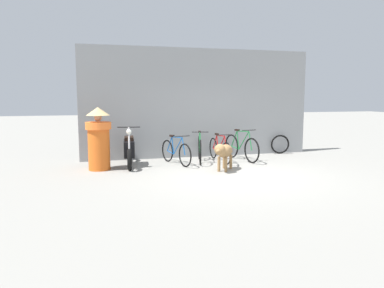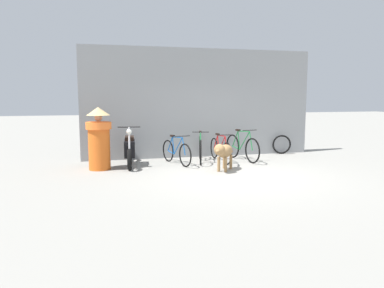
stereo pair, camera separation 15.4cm
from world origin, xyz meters
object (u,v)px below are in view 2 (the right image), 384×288
Objects in this scene: bicycle_2 at (220,150)px; person_in_robes at (99,138)px; stray_dog at (224,152)px; spare_tire_left at (282,144)px; bicycle_3 at (242,147)px; bicycle_0 at (176,152)px; bicycle_1 at (200,149)px; motorcycle at (130,150)px.

bicycle_2 is 3.45m from person_in_robes.
spare_tire_left is at bearing 165.57° from stray_dog.
bicycle_2 is 1.62× the size of stray_dog.
bicycle_0 is at bearing -97.26° from bicycle_3.
bicycle_1 is at bearing 87.56° from bicycle_0.
motorcycle is (-2.59, 0.01, 0.08)m from bicycle_2.
bicycle_2 is 0.67m from bicycle_3.
bicycle_3 is 0.90× the size of motorcycle.
bicycle_0 is at bearing 147.25° from person_in_robes.
bicycle_0 is at bearing -85.46° from bicycle_2.
motorcycle is (-1.26, 0.14, 0.08)m from bicycle_0.
motorcycle reaches higher than stray_dog.
bicycle_0 is 0.91× the size of bicycle_2.
bicycle_1 reaches higher than bicycle_2.
bicycle_2 is 0.98× the size of bicycle_3.
bicycle_1 is 0.95× the size of bicycle_2.
motorcycle reaches higher than bicycle_2.
bicycle_2 is at bearing 78.89° from bicycle_0.
stray_dog is 3.20m from person_in_robes.
bicycle_0 is 2.13m from person_in_robes.
bicycle_1 is 0.59m from bicycle_2.
spare_tire_left is at bearing 87.49° from bicycle_0.
stray_dog is (0.21, -1.42, 0.12)m from bicycle_1.
bicycle_3 is (1.25, -0.08, 0.01)m from bicycle_1.
bicycle_1 is at bearing -96.87° from bicycle_2.
spare_tire_left is (3.72, 0.92, -0.03)m from bicycle_0.
bicycle_0 is at bearing -104.54° from stray_dog.
motorcycle is at bearing -84.03° from stray_dog.
person_in_robes is at bearing -95.62° from bicycle_3.
bicycle_2 is 1.41m from stray_dog.
spare_tire_left is (2.76, 2.15, -0.18)m from stray_dog.
bicycle_1 is 1.01× the size of person_in_robes.
person_in_robes is at bearing -168.74° from spare_tire_left.
bicycle_1 is 2.01m from motorcycle.
person_in_robes is at bearing -66.55° from bicycle_1.
stray_dog is at bearing -142.06° from spare_tire_left.
bicycle_0 is 2.49× the size of spare_tire_left.
bicycle_3 reaches higher than stray_dog.
bicycle_3 is at bearing 179.74° from stray_dog.
spare_tire_left is (2.39, 0.80, -0.03)m from bicycle_2.
spare_tire_left is (1.72, 0.81, -0.07)m from bicycle_3.
bicycle_2 is (1.33, 0.12, -0.00)m from bicycle_0.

